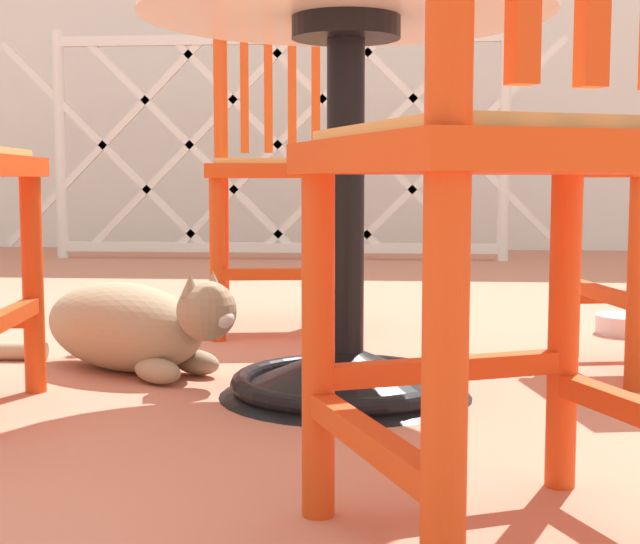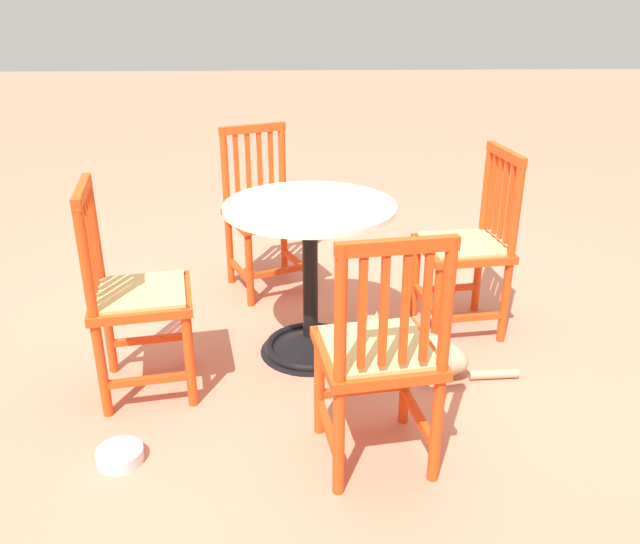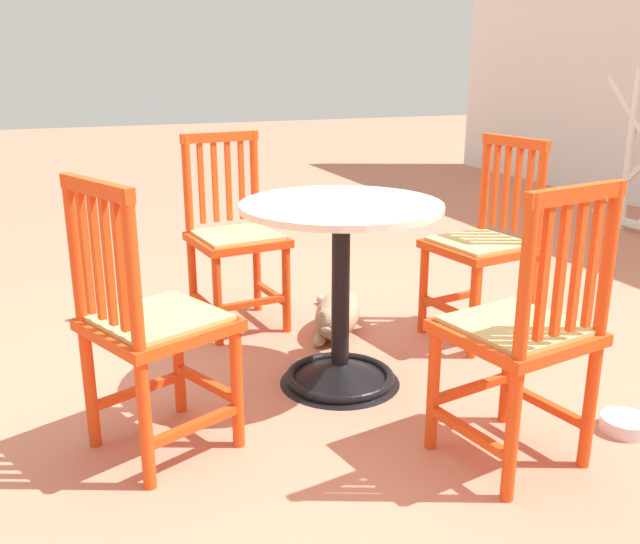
{
  "view_description": "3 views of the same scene",
  "coord_description": "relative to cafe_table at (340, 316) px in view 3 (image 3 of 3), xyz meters",
  "views": [
    {
      "loc": [
        0.13,
        -1.61,
        0.41
      ],
      "look_at": [
        -0.02,
        0.21,
        0.23
      ],
      "focal_mm": 51.83,
      "sensor_mm": 36.0,
      "label": 1
    },
    {
      "loc": [
        0.09,
        2.82,
        1.58
      ],
      "look_at": [
        -0.0,
        0.26,
        0.47
      ],
      "focal_mm": 36.46,
      "sensor_mm": 36.0,
      "label": 2
    },
    {
      "loc": [
        2.37,
        -0.89,
        1.23
      ],
      "look_at": [
        0.17,
        -0.02,
        0.51
      ],
      "focal_mm": 39.12,
      "sensor_mm": 36.0,
      "label": 3
    }
  ],
  "objects": [
    {
      "name": "orange_chair_at_corner",
      "position": [
        0.72,
        0.29,
        0.15
      ],
      "size": [
        0.47,
        0.47,
        0.91
      ],
      "color": "#D64214",
      "rests_on": "ground_plane"
    },
    {
      "name": "orange_chair_near_fence",
      "position": [
        0.24,
        -0.75,
        0.15
      ],
      "size": [
        0.53,
        0.53,
        0.91
      ],
      "color": "#D64214",
      "rests_on": "ground_plane"
    },
    {
      "name": "orange_chair_tucked_in",
      "position": [
        -0.22,
        0.8,
        0.15
      ],
      "size": [
        0.46,
        0.46,
        0.91
      ],
      "color": "#D64214",
      "rests_on": "ground_plane"
    },
    {
      "name": "tabby_cat",
      "position": [
        -0.46,
        0.18,
        -0.19
      ],
      "size": [
        0.7,
        0.4,
        0.23
      ],
      "color": "#9E896B",
      "rests_on": "ground_plane"
    },
    {
      "name": "orange_chair_by_planter",
      "position": [
        -0.77,
        -0.21,
        0.15
      ],
      "size": [
        0.45,
        0.45,
        0.91
      ],
      "color": "#D64214",
      "rests_on": "ground_plane"
    },
    {
      "name": "pet_water_bowl",
      "position": [
        0.71,
        0.77,
        -0.26
      ],
      "size": [
        0.17,
        0.17,
        0.05
      ],
      "primitive_type": "cylinder",
      "color": "silver",
      "rests_on": "ground_plane"
    },
    {
      "name": "cafe_table",
      "position": [
        0.0,
        0.0,
        0.0
      ],
      "size": [
        0.76,
        0.76,
        0.73
      ],
      "color": "black",
      "rests_on": "ground_plane"
    },
    {
      "name": "ground_plane",
      "position": [
        -0.04,
        -0.11,
        -0.28
      ],
      "size": [
        24.0,
        24.0,
        0.0
      ],
      "primitive_type": "plane",
      "color": "#C6755B"
    }
  ]
}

